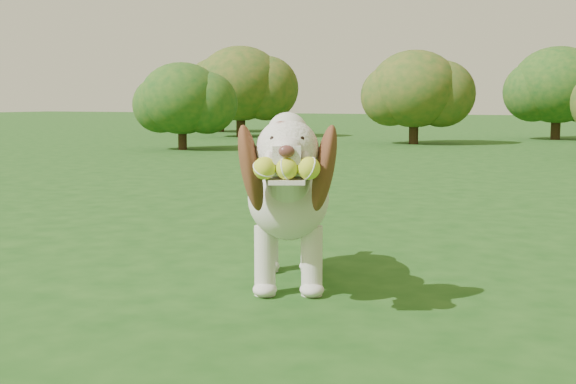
% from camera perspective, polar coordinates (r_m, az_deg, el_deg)
% --- Properties ---
extents(ground, '(80.00, 80.00, 0.00)m').
position_cam_1_polar(ground, '(3.74, 4.72, -5.41)').
color(ground, '#174313').
rests_on(ground, ground).
extents(dog, '(0.73, 1.13, 0.77)m').
position_cam_1_polar(dog, '(3.11, 0.06, -0.23)').
color(dog, silver).
rests_on(dog, ground).
extents(shrub_a, '(1.40, 1.40, 1.45)m').
position_cam_1_polar(shrub_a, '(12.22, -8.40, 7.32)').
color(shrub_a, '#382314').
rests_on(shrub_a, ground).
extents(shrub_b, '(1.70, 1.70, 1.76)m').
position_cam_1_polar(shrub_b, '(13.87, 9.97, 8.03)').
color(shrub_b, '#382314').
rests_on(shrub_b, ground).
extents(shrub_i, '(1.88, 1.88, 1.95)m').
position_cam_1_polar(shrub_i, '(16.25, 20.52, 7.93)').
color(shrub_i, '#382314').
rests_on(shrub_i, ground).
extents(shrub_g, '(1.89, 1.89, 1.96)m').
position_cam_1_polar(shrub_g, '(19.24, -5.40, 8.19)').
color(shrub_g, '#382314').
rests_on(shrub_g, ground).
extents(shrub_e, '(1.97, 1.97, 2.04)m').
position_cam_1_polar(shrub_e, '(16.46, -3.78, 8.54)').
color(shrub_e, '#382314').
rests_on(shrub_e, ground).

